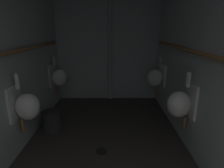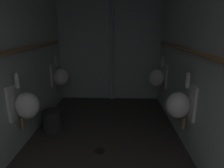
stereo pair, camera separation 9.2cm
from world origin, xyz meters
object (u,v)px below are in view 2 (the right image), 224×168
floor_drain (100,151)px  waste_bin (52,120)px  urinal_left_far (60,76)px  urinal_right_far (158,77)px  urinal_left_mid (26,105)px  urinal_right_mid (180,104)px  standpipe_back_wall (112,47)px

floor_drain → waste_bin: size_ratio=0.43×
urinal_left_far → urinal_right_far: (1.93, -0.02, 0.00)m
urinal_right_far → floor_drain: (-1.02, -1.46, -0.65)m
urinal_left_mid → floor_drain: bearing=-0.0°
urinal_right_far → urinal_right_mid: bearing=-90.0°
urinal_right_far → floor_drain: urinal_right_far is taller
urinal_left_far → standpipe_back_wall: 1.25m
standpipe_back_wall → urinal_right_far: bearing=-28.1°
urinal_left_far → waste_bin: urinal_left_far is taller
urinal_left_mid → standpipe_back_wall: (1.01, 1.95, 0.54)m
urinal_right_mid → waste_bin: urinal_right_mid is taller
urinal_left_far → floor_drain: urinal_left_far is taller
standpipe_back_wall → floor_drain: bearing=-92.9°
urinal_right_mid → urinal_right_far: size_ratio=1.00×
standpipe_back_wall → waste_bin: 1.97m
urinal_right_far → waste_bin: urinal_right_far is taller
waste_bin → standpipe_back_wall: bearing=57.6°
standpipe_back_wall → waste_bin: size_ratio=7.21×
urinal_left_far → urinal_right_mid: size_ratio=1.00×
urinal_left_far → standpipe_back_wall: size_ratio=0.32×
urinal_right_far → standpipe_back_wall: standpipe_back_wall is taller
urinal_right_mid → urinal_right_far: 1.39m
urinal_right_mid → urinal_right_far: same height
urinal_left_far → urinal_right_far: same height
urinal_left_mid → waste_bin: bearing=77.9°
standpipe_back_wall → urinal_left_far: bearing=-154.9°
urinal_left_far → urinal_right_mid: (1.93, -1.40, 0.00)m
floor_drain → waste_bin: (-0.80, 0.54, 0.16)m
urinal_left_mid → urinal_left_far: size_ratio=1.00×
floor_drain → urinal_left_far: bearing=121.8°
urinal_left_far → floor_drain: size_ratio=5.39×
urinal_right_mid → urinal_left_far: bearing=144.0°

